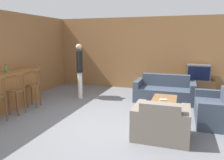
{
  "coord_description": "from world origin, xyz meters",
  "views": [
    {
      "loc": [
        1.54,
        -4.18,
        1.86
      ],
      "look_at": [
        -0.1,
        0.8,
        0.85
      ],
      "focal_mm": 35.0,
      "sensor_mm": 36.0,
      "label": 1
    }
  ],
  "objects_px": {
    "armchair_near": "(161,124)",
    "tv": "(198,72)",
    "person_by_window": "(80,68)",
    "bar_chair_mid": "(17,93)",
    "bottle": "(6,69)",
    "coffee_table": "(164,102)",
    "bar_chair_far": "(34,87)",
    "book_on_table": "(163,100)",
    "loveseat_right": "(216,110)",
    "tv_unit": "(197,87)",
    "couch_far": "(164,92)"
  },
  "relations": [
    {
      "from": "armchair_near",
      "to": "coffee_table",
      "type": "height_order",
      "value": "armchair_near"
    },
    {
      "from": "bar_chair_mid",
      "to": "loveseat_right",
      "type": "height_order",
      "value": "bar_chair_mid"
    },
    {
      "from": "tv",
      "to": "book_on_table",
      "type": "height_order",
      "value": "tv"
    },
    {
      "from": "armchair_near",
      "to": "book_on_table",
      "type": "relative_size",
      "value": 5.23
    },
    {
      "from": "couch_far",
      "to": "tv",
      "type": "bearing_deg",
      "value": 47.43
    },
    {
      "from": "tv_unit",
      "to": "tv",
      "type": "distance_m",
      "value": 0.51
    },
    {
      "from": "couch_far",
      "to": "coffee_table",
      "type": "distance_m",
      "value": 1.31
    },
    {
      "from": "loveseat_right",
      "to": "person_by_window",
      "type": "xyz_separation_m",
      "value": [
        -3.83,
        0.93,
        0.67
      ]
    },
    {
      "from": "bar_chair_mid",
      "to": "bottle",
      "type": "xyz_separation_m",
      "value": [
        -0.52,
        0.26,
        0.53
      ]
    },
    {
      "from": "tv_unit",
      "to": "bottle",
      "type": "bearing_deg",
      "value": -147.28
    },
    {
      "from": "person_by_window",
      "to": "book_on_table",
      "type": "bearing_deg",
      "value": -20.02
    },
    {
      "from": "coffee_table",
      "to": "armchair_near",
      "type": "bearing_deg",
      "value": -87.66
    },
    {
      "from": "couch_far",
      "to": "book_on_table",
      "type": "height_order",
      "value": "couch_far"
    },
    {
      "from": "tv",
      "to": "person_by_window",
      "type": "relative_size",
      "value": 0.42
    },
    {
      "from": "armchair_near",
      "to": "book_on_table",
      "type": "xyz_separation_m",
      "value": [
        -0.07,
        1.17,
        0.14
      ]
    },
    {
      "from": "loveseat_right",
      "to": "person_by_window",
      "type": "height_order",
      "value": "person_by_window"
    },
    {
      "from": "couch_far",
      "to": "tv_unit",
      "type": "xyz_separation_m",
      "value": [
        0.97,
        1.06,
        -0.02
      ]
    },
    {
      "from": "loveseat_right",
      "to": "bottle",
      "type": "xyz_separation_m",
      "value": [
        -5.12,
        -0.71,
        0.79
      ]
    },
    {
      "from": "tv_unit",
      "to": "book_on_table",
      "type": "xyz_separation_m",
      "value": [
        -0.88,
        -2.44,
        0.17
      ]
    },
    {
      "from": "bar_chair_far",
      "to": "tv",
      "type": "distance_m",
      "value": 5.11
    },
    {
      "from": "bar_chair_far",
      "to": "coffee_table",
      "type": "relative_size",
      "value": 1.0
    },
    {
      "from": "coffee_table",
      "to": "tv",
      "type": "relative_size",
      "value": 1.42
    },
    {
      "from": "loveseat_right",
      "to": "bar_chair_far",
      "type": "bearing_deg",
      "value": -176.05
    },
    {
      "from": "couch_far",
      "to": "tv",
      "type": "xyz_separation_m",
      "value": [
        0.97,
        1.05,
        0.48
      ]
    },
    {
      "from": "tv_unit",
      "to": "book_on_table",
      "type": "bearing_deg",
      "value": -109.79
    },
    {
      "from": "loveseat_right",
      "to": "book_on_table",
      "type": "distance_m",
      "value": 1.17
    },
    {
      "from": "bottle",
      "to": "book_on_table",
      "type": "height_order",
      "value": "bottle"
    },
    {
      "from": "armchair_near",
      "to": "tv",
      "type": "height_order",
      "value": "tv"
    },
    {
      "from": "bar_chair_far",
      "to": "book_on_table",
      "type": "height_order",
      "value": "bar_chair_far"
    },
    {
      "from": "tv",
      "to": "book_on_table",
      "type": "relative_size",
      "value": 3.64
    },
    {
      "from": "armchair_near",
      "to": "coffee_table",
      "type": "bearing_deg",
      "value": 92.34
    },
    {
      "from": "tv_unit",
      "to": "person_by_window",
      "type": "bearing_deg",
      "value": -157.51
    },
    {
      "from": "coffee_table",
      "to": "book_on_table",
      "type": "bearing_deg",
      "value": -100.17
    },
    {
      "from": "bottle",
      "to": "coffee_table",
      "type": "bearing_deg",
      "value": 10.66
    },
    {
      "from": "bar_chair_mid",
      "to": "couch_far",
      "type": "bearing_deg",
      "value": 34.54
    },
    {
      "from": "bar_chair_mid",
      "to": "bottle",
      "type": "height_order",
      "value": "bottle"
    },
    {
      "from": "bar_chair_mid",
      "to": "tv_unit",
      "type": "relative_size",
      "value": 0.95
    },
    {
      "from": "armchair_near",
      "to": "loveseat_right",
      "type": "xyz_separation_m",
      "value": [
        1.1,
        1.22,
        -0.0
      ]
    },
    {
      "from": "tv",
      "to": "bottle",
      "type": "relative_size",
      "value": 3.16
    },
    {
      "from": "bar_chair_mid",
      "to": "tv_unit",
      "type": "bearing_deg",
      "value": 37.91
    },
    {
      "from": "coffee_table",
      "to": "person_by_window",
      "type": "distance_m",
      "value": 2.89
    },
    {
      "from": "bar_chair_mid",
      "to": "armchair_near",
      "type": "height_order",
      "value": "bar_chair_mid"
    },
    {
      "from": "couch_far",
      "to": "bottle",
      "type": "xyz_separation_m",
      "value": [
        -3.87,
        -2.05,
        0.79
      ]
    },
    {
      "from": "bar_chair_far",
      "to": "loveseat_right",
      "type": "height_order",
      "value": "bar_chair_far"
    },
    {
      "from": "armchair_near",
      "to": "coffee_table",
      "type": "relative_size",
      "value": 1.01
    },
    {
      "from": "book_on_table",
      "to": "person_by_window",
      "type": "relative_size",
      "value": 0.12
    },
    {
      "from": "couch_far",
      "to": "person_by_window",
      "type": "distance_m",
      "value": 2.7
    },
    {
      "from": "tv_unit",
      "to": "tv",
      "type": "xyz_separation_m",
      "value": [
        0.0,
        -0.0,
        0.51
      ]
    },
    {
      "from": "bar_chair_mid",
      "to": "person_by_window",
      "type": "xyz_separation_m",
      "value": [
        0.77,
        1.89,
        0.42
      ]
    },
    {
      "from": "couch_far",
      "to": "book_on_table",
      "type": "xyz_separation_m",
      "value": [
        0.09,
        -1.38,
        0.14
      ]
    }
  ]
}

